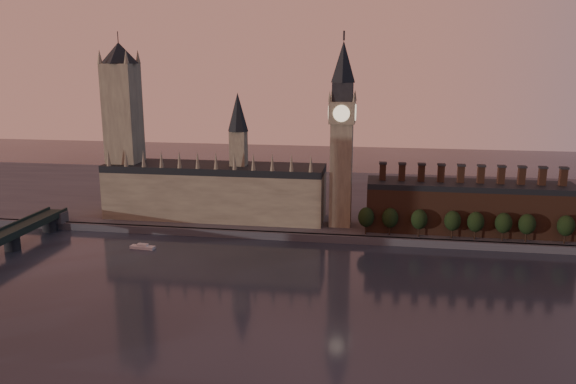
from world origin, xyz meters
name	(u,v)px	position (x,y,z in m)	size (l,w,h in m)	color
ground	(294,312)	(0.00, 0.00, 0.00)	(900.00, 900.00, 0.00)	black
north_bank	(332,200)	(0.00, 178.04, 2.00)	(900.00, 182.00, 4.00)	#4D4D52
palace_of_westminster	(216,188)	(-64.41, 114.91, 21.63)	(130.00, 30.30, 74.00)	gray
victoria_tower	(123,124)	(-120.00, 115.00, 59.09)	(24.00, 24.00, 108.00)	gray
big_ben	(342,133)	(10.00, 110.00, 56.83)	(15.00, 15.00, 107.00)	gray
chimney_block	(468,206)	(80.00, 110.00, 17.82)	(110.00, 25.00, 37.00)	#4B2C1D
embankment_tree_0	(366,217)	(24.93, 94.36, 13.47)	(8.60, 8.60, 14.88)	black
embankment_tree_1	(390,218)	(37.66, 94.95, 13.47)	(8.60, 8.60, 14.88)	black
embankment_tree_2	(419,219)	(52.85, 94.48, 13.47)	(8.60, 8.60, 14.88)	black
embankment_tree_3	(453,221)	(69.95, 94.36, 13.47)	(8.60, 8.60, 14.88)	black
embankment_tree_4	(476,222)	(81.60, 94.04, 13.47)	(8.60, 8.60, 14.88)	black
embankment_tree_5	(503,223)	(95.51, 94.22, 13.47)	(8.60, 8.60, 14.88)	black
embankment_tree_6	(527,224)	(107.03, 93.86, 13.47)	(8.60, 8.60, 14.88)	black
embankment_tree_7	(566,226)	(125.89, 93.97, 13.47)	(8.60, 8.60, 14.88)	black
river_boat	(143,247)	(-89.33, 63.33, 0.99)	(13.25, 4.90, 2.59)	silver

